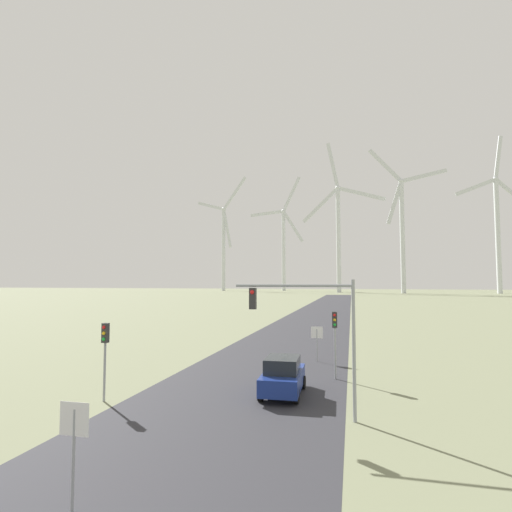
{
  "coord_description": "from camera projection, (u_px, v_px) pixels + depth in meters",
  "views": [
    {
      "loc": [
        5.32,
        -0.19,
        5.49
      ],
      "look_at": [
        0.0,
        21.98,
        6.95
      ],
      "focal_mm": 28.0,
      "sensor_mm": 36.0,
      "label": 1
    }
  ],
  "objects": [
    {
      "name": "wind_turbine_center",
      "position": [
        338.0,
        227.0,
        201.75
      ],
      "size": [
        41.63,
        8.89,
        77.2
      ],
      "color": "silver",
      "rests_on": "ground"
    },
    {
      "name": "car_approaching",
      "position": [
        283.0,
        376.0,
        19.39
      ],
      "size": [
        1.94,
        4.16,
        1.83
      ],
      "color": "navy",
      "rests_on": "ground"
    },
    {
      "name": "stop_sign_near",
      "position": [
        74.0,
        435.0,
        9.6
      ],
      "size": [
        0.81,
        0.07,
        2.58
      ],
      "color": "#93999E",
      "rests_on": "ground"
    },
    {
      "name": "road_surface",
      "position": [
        307.0,
        327.0,
        47.65
      ],
      "size": [
        10.0,
        240.0,
        0.01
      ],
      "color": "#2D2D33",
      "rests_on": "ground"
    },
    {
      "name": "wind_turbine_right",
      "position": [
        402.0,
        224.0,
        187.5
      ],
      "size": [
        35.69,
        4.47,
        69.16
      ],
      "color": "silver",
      "rests_on": "ground"
    },
    {
      "name": "traffic_light_post_near_right",
      "position": [
        335.0,
        330.0,
        22.64
      ],
      "size": [
        0.28,
        0.34,
        3.77
      ],
      "color": "#93999E",
      "rests_on": "ground"
    },
    {
      "name": "wind_turbine_far_right",
      "position": [
        497.0,
        223.0,
        184.54
      ],
      "size": [
        35.29,
        11.32,
        73.98
      ],
      "color": "silver",
      "rests_on": "ground"
    },
    {
      "name": "traffic_light_mast_overhead",
      "position": [
        309.0,
        317.0,
        16.27
      ],
      "size": [
        4.93,
        0.35,
        5.57
      ],
      "color": "#93999E",
      "rests_on": "ground"
    },
    {
      "name": "stop_sign_far",
      "position": [
        317.0,
        337.0,
        27.47
      ],
      "size": [
        0.81,
        0.07,
        2.39
      ],
      "color": "#93999E",
      "rests_on": "ground"
    },
    {
      "name": "wind_turbine_left",
      "position": [
        284.0,
        241.0,
        241.67
      ],
      "size": [
        34.56,
        8.53,
        68.64
      ],
      "color": "silver",
      "rests_on": "ground"
    },
    {
      "name": "traffic_light_post_near_left",
      "position": [
        105.0,
        344.0,
        18.43
      ],
      "size": [
        0.28,
        0.34,
        3.57
      ],
      "color": "#93999E",
      "rests_on": "ground"
    },
    {
      "name": "wind_turbine_far_left",
      "position": [
        224.0,
        239.0,
        242.24
      ],
      "size": [
        37.55,
        19.4,
        67.09
      ],
      "color": "silver",
      "rests_on": "ground"
    }
  ]
}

